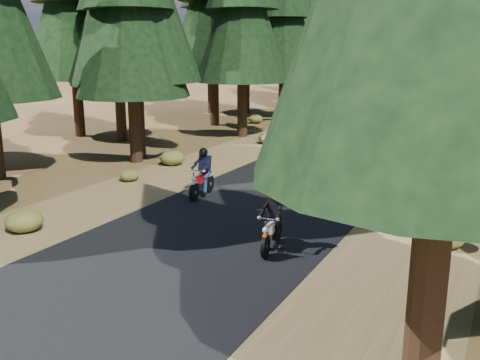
# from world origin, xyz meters

# --- Properties ---
(ground) EXTENTS (120.00, 120.00, 0.00)m
(ground) POSITION_xyz_m (0.00, 0.00, 0.00)
(ground) COLOR #433318
(ground) RESTS_ON ground
(road) EXTENTS (6.00, 100.00, 0.01)m
(road) POSITION_xyz_m (0.00, 5.00, 0.01)
(road) COLOR black
(road) RESTS_ON ground
(shoulder_l) EXTENTS (3.20, 100.00, 0.01)m
(shoulder_l) POSITION_xyz_m (-4.60, 5.00, 0.00)
(shoulder_l) COLOR brown
(shoulder_l) RESTS_ON ground
(shoulder_r) EXTENTS (3.20, 100.00, 0.01)m
(shoulder_r) POSITION_xyz_m (4.60, 5.00, 0.00)
(shoulder_r) COLOR brown
(shoulder_r) RESTS_ON ground
(understory_shrubs) EXTENTS (16.64, 31.69, 0.59)m
(understory_shrubs) POSITION_xyz_m (0.72, 6.66, 0.27)
(understory_shrubs) COLOR #474C1E
(understory_shrubs) RESTS_ON ground
(rider_lead) EXTENTS (0.73, 1.67, 1.44)m
(rider_lead) POSITION_xyz_m (1.74, -0.23, 0.49)
(rider_lead) COLOR beige
(rider_lead) RESTS_ON road
(rider_follow) EXTENTS (0.71, 1.78, 1.54)m
(rider_follow) POSITION_xyz_m (-2.08, 2.89, 0.52)
(rider_follow) COLOR #9B0A0A
(rider_follow) RESTS_ON road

